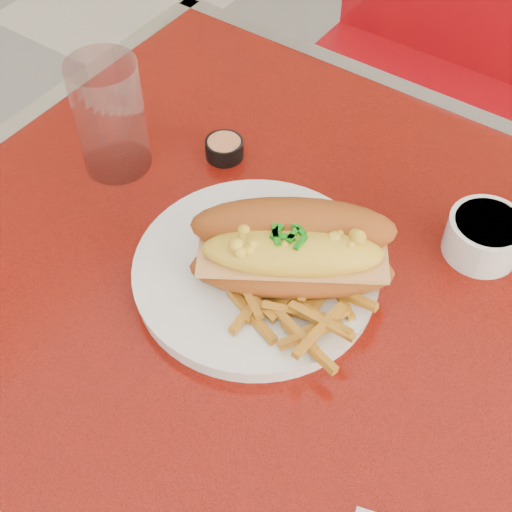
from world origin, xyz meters
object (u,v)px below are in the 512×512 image
Objects in this scene: fork at (317,276)px; water_tumbler at (110,117)px; dinner_plate at (256,272)px; mac_hoagie at (293,249)px; gravy_ramekin at (484,235)px; diner_table at (371,401)px; sauce_cup_left at (224,148)px.

water_tumbler reaches higher than fork.
mac_hoagie reaches higher than dinner_plate.
gravy_ramekin is (0.20, 0.19, 0.02)m from dinner_plate.
diner_table is at bearing 8.67° from dinner_plate.
sauce_cup_left is at bearing 40.55° from water_tumbler.
fork is 0.25m from sauce_cup_left.
water_tumbler reaches higher than diner_table.
sauce_cup_left is at bearing 46.03° from fork.
mac_hoagie is at bearing -175.60° from diner_table.
sauce_cup_left is 0.41× the size of water_tumbler.
mac_hoagie is 0.24m from gravy_ramekin.
gravy_ramekin is (0.03, 0.16, 0.19)m from diner_table.
gravy_ramekin is 0.36m from sauce_cup_left.
diner_table is at bearing -28.02° from mac_hoagie.
fork is at bearing -28.42° from sauce_cup_left.
diner_table is 12.65× the size of gravy_ramekin.
sauce_cup_left reaches higher than dinner_plate.
dinner_plate is at bearing -43.55° from sauce_cup_left.
dinner_plate is 3.22× the size of gravy_ramekin.
water_tumbler reaches higher than gravy_ramekin.
fork is at bearing -129.50° from gravy_ramekin.
gravy_ramekin reaches higher than diner_table.
sauce_cup_left is (-0.32, 0.12, 0.18)m from diner_table.
dinner_plate is 4.86× the size of sauce_cup_left.
sauce_cup_left reaches higher than diner_table.
gravy_ramekin is at bearing -55.05° from fork.
dinner_plate is 1.24× the size of mac_hoagie.
gravy_ramekin reaches higher than fork.
dinner_plate is at bearing 98.95° from fork.
dinner_plate is 1.90× the size of fork.
mac_hoagie is 2.58× the size of gravy_ramekin.
gravy_ramekin is (0.13, 0.16, 0.01)m from fork.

